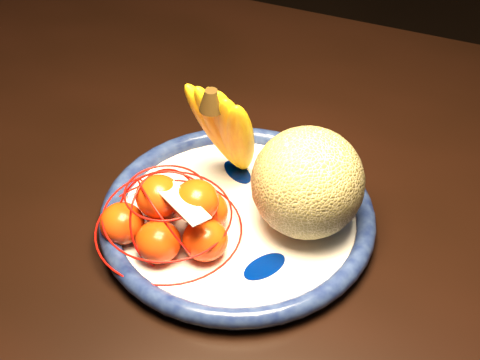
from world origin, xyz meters
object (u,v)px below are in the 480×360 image
(fruit_bowl, at_px, (237,217))
(banana_bunch, at_px, (229,128))
(mandarin_bag, at_px, (171,217))
(cantaloupe, at_px, (308,183))
(dining_table, at_px, (248,217))

(fruit_bowl, height_order, banana_bunch, banana_bunch)
(fruit_bowl, xyz_separation_m, mandarin_bag, (-0.06, -0.06, 0.03))
(fruit_bowl, distance_m, cantaloupe, 0.11)
(dining_table, height_order, banana_bunch, banana_bunch)
(dining_table, xyz_separation_m, fruit_bowl, (0.02, -0.10, 0.10))
(cantaloupe, bearing_deg, fruit_bowl, -167.46)
(fruit_bowl, xyz_separation_m, cantaloupe, (0.08, 0.02, 0.07))
(cantaloupe, bearing_deg, dining_table, 142.10)
(fruit_bowl, height_order, mandarin_bag, mandarin_bag)
(fruit_bowl, distance_m, banana_bunch, 0.12)
(cantaloupe, height_order, banana_bunch, banana_bunch)
(fruit_bowl, relative_size, cantaloupe, 2.55)
(fruit_bowl, bearing_deg, cantaloupe, 12.54)
(cantaloupe, relative_size, banana_bunch, 0.77)
(dining_table, distance_m, cantaloupe, 0.21)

